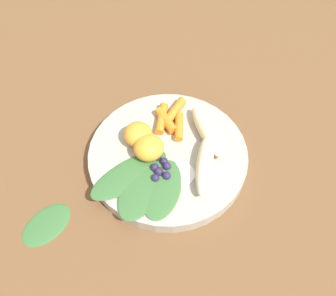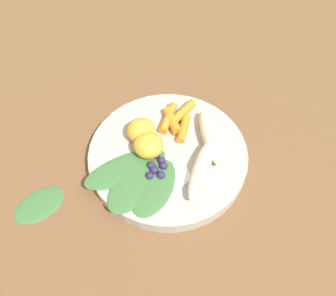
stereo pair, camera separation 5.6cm
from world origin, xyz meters
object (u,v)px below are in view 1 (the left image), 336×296
object	(u,v)px
banana_peeled_right	(205,165)
orange_segment_near	(149,148)
banana_peeled_left	(207,131)
kale_leaf_stray	(46,224)
bowl	(168,156)

from	to	relation	value
banana_peeled_right	orange_segment_near	size ratio (longest dim) A/B	2.33
banana_peeled_right	banana_peeled_left	bearing A→B (deg)	1.75
orange_segment_near	kale_leaf_stray	xyz separation A→B (m)	(0.17, -0.07, -0.04)
bowl	orange_segment_near	bearing A→B (deg)	-49.34
banana_peeled_left	orange_segment_near	bearing A→B (deg)	91.04
bowl	kale_leaf_stray	bearing A→B (deg)	-26.61
kale_leaf_stray	banana_peeled_left	bearing A→B (deg)	162.73
banana_peeled_left	orange_segment_near	world-z (taller)	orange_segment_near
bowl	banana_peeled_left	world-z (taller)	banana_peeled_left
bowl	banana_peeled_right	xyz separation A→B (m)	(0.00, 0.07, 0.02)
bowl	banana_peeled_right	world-z (taller)	banana_peeled_right
banana_peeled_left	kale_leaf_stray	distance (m)	0.29
bowl	banana_peeled_right	bearing A→B (deg)	89.59
banana_peeled_left	kale_leaf_stray	xyz separation A→B (m)	(0.25, -0.14, -0.03)
banana_peeled_left	orange_segment_near	size ratio (longest dim) A/B	2.33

